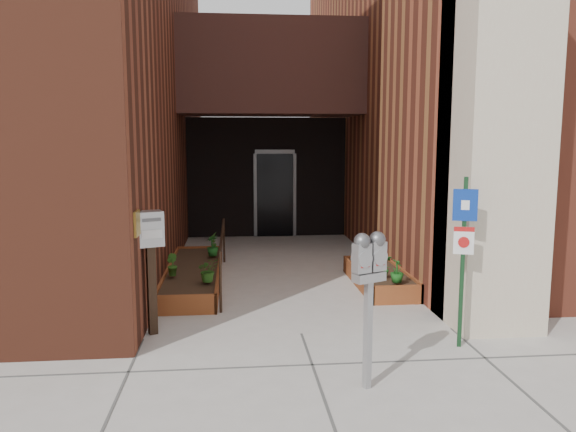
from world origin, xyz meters
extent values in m
plane|color=#9E9991|center=(0.00, 0.00, 0.00)|extent=(80.00, 80.00, 0.00)
cube|color=#612B1B|center=(-6.00, 6.70, 5.00)|extent=(8.00, 14.60, 10.00)
cube|color=#96402B|center=(6.00, 7.15, 5.00)|extent=(8.00, 13.70, 10.00)
cube|color=#C3AE96|center=(2.55, 0.20, 2.20)|extent=(1.10, 1.20, 4.40)
cube|color=black|center=(0.00, 6.00, 4.00)|extent=(4.20, 2.00, 2.00)
cube|color=black|center=(0.00, 7.40, 1.50)|extent=(4.00, 0.30, 3.00)
cube|color=black|center=(0.20, 7.22, 1.05)|extent=(0.90, 0.06, 2.10)
cube|color=#B79338|center=(-1.99, -0.20, 1.50)|extent=(0.04, 0.30, 0.30)
cube|color=maroon|center=(-1.55, 0.92, 0.15)|extent=(0.90, 0.04, 0.30)
cube|color=maroon|center=(-1.55, 4.48, 0.15)|extent=(0.90, 0.04, 0.30)
cube|color=maroon|center=(-1.98, 2.70, 0.15)|extent=(0.04, 3.60, 0.30)
cube|color=maroon|center=(-1.12, 2.70, 0.15)|extent=(0.04, 3.60, 0.30)
cube|color=black|center=(-1.55, 2.70, 0.13)|extent=(0.82, 3.52, 0.26)
cube|color=maroon|center=(1.60, 1.12, 0.15)|extent=(0.80, 0.04, 0.30)
cube|color=maroon|center=(1.60, 3.28, 0.15)|extent=(0.80, 0.04, 0.30)
cube|color=maroon|center=(1.22, 2.20, 0.15)|extent=(0.04, 2.20, 0.30)
cube|color=maroon|center=(1.98, 2.20, 0.15)|extent=(0.04, 2.20, 0.30)
cube|color=black|center=(1.60, 2.20, 0.13)|extent=(0.72, 2.12, 0.26)
cylinder|color=black|center=(-1.05, 1.00, 0.45)|extent=(0.04, 0.04, 0.90)
cylinder|color=black|center=(-1.05, 4.30, 0.45)|extent=(0.04, 0.04, 0.90)
cylinder|color=black|center=(-1.05, 2.65, 0.88)|extent=(0.04, 3.30, 0.04)
cube|color=#979799|center=(0.47, -1.62, 0.55)|extent=(0.09, 0.09, 1.11)
cube|color=#979799|center=(0.47, -1.62, 1.15)|extent=(0.36, 0.26, 0.09)
cube|color=#979799|center=(0.38, -1.66, 1.35)|extent=(0.20, 0.17, 0.29)
sphere|color=#59595B|center=(0.38, -1.66, 1.51)|extent=(0.16, 0.16, 0.16)
cube|color=white|center=(0.41, -1.71, 1.37)|extent=(0.09, 0.05, 0.06)
cube|color=#B21414|center=(0.41, -1.71, 1.28)|extent=(0.09, 0.05, 0.03)
cube|color=#979799|center=(0.55, -1.58, 1.35)|extent=(0.20, 0.17, 0.29)
sphere|color=#59595B|center=(0.55, -1.58, 1.51)|extent=(0.16, 0.16, 0.16)
cube|color=white|center=(0.58, -1.63, 1.37)|extent=(0.09, 0.05, 0.06)
cube|color=#B21414|center=(0.58, -1.63, 1.28)|extent=(0.09, 0.05, 0.03)
cube|color=#13351A|center=(1.85, -0.61, 1.03)|extent=(0.06, 0.06, 2.05)
cube|color=navy|center=(1.84, -0.64, 1.73)|extent=(0.27, 0.10, 0.37)
cube|color=white|center=(1.84, -0.64, 1.73)|extent=(0.09, 0.04, 0.11)
cube|color=white|center=(1.84, -0.64, 1.31)|extent=(0.23, 0.09, 0.33)
cube|color=#B21414|center=(1.84, -0.64, 1.44)|extent=(0.23, 0.08, 0.06)
cylinder|color=#B21414|center=(1.84, -0.65, 1.29)|extent=(0.13, 0.05, 0.13)
cube|color=black|center=(-1.90, 0.20, 0.58)|extent=(0.14, 0.14, 1.16)
cube|color=#AEAFB1|center=(-1.90, 0.20, 1.37)|extent=(0.38, 0.33, 0.44)
cube|color=#59595B|center=(-1.86, 0.09, 1.50)|extent=(0.22, 0.10, 0.04)
cube|color=white|center=(-1.86, 0.09, 1.32)|extent=(0.24, 0.10, 0.11)
imported|color=#275819|center=(-1.25, 1.62, 0.48)|extent=(0.41, 0.41, 0.37)
imported|color=#2B5D1A|center=(-1.85, 2.06, 0.48)|extent=(0.27, 0.27, 0.36)
imported|color=#175119|center=(-1.25, 3.53, 0.50)|extent=(0.31, 0.31, 0.39)
imported|color=#295719|center=(-1.25, 4.21, 0.47)|extent=(0.20, 0.20, 0.34)
imported|color=#185317|center=(1.63, 1.30, 0.48)|extent=(0.23, 0.23, 0.36)
imported|color=#1A5D1E|center=(1.56, 1.69, 0.48)|extent=(0.24, 0.24, 0.37)
imported|color=#1C621C|center=(1.56, 3.10, 0.46)|extent=(0.38, 0.38, 0.32)
camera|label=1|loc=(-0.84, -6.88, 2.51)|focal=35.00mm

